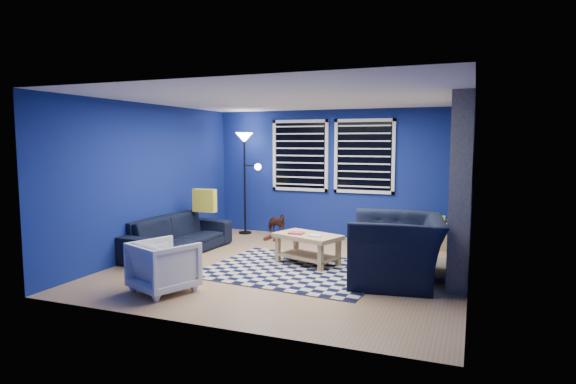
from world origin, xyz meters
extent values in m
plane|color=tan|center=(0.00, 0.00, 0.00)|extent=(5.00, 5.00, 0.00)
plane|color=white|center=(0.00, 0.00, 2.50)|extent=(5.00, 5.00, 0.00)
plane|color=navy|center=(0.00, 2.50, 1.25)|extent=(5.00, 0.00, 5.00)
plane|color=navy|center=(-2.50, 0.00, 1.25)|extent=(0.00, 5.00, 5.00)
plane|color=navy|center=(2.50, 0.00, 1.25)|extent=(0.00, 5.00, 5.00)
cube|color=gray|center=(2.37, 0.50, 1.25)|extent=(0.26, 2.00, 2.50)
cube|color=black|center=(2.23, 0.50, 0.35)|extent=(0.04, 0.70, 0.60)
cube|color=gray|center=(2.10, 0.50, 0.04)|extent=(0.50, 1.20, 0.08)
cube|color=black|center=(-0.75, 2.48, 1.60)|extent=(1.05, 0.02, 1.30)
cube|color=white|center=(-0.75, 2.47, 2.28)|extent=(1.17, 0.05, 0.06)
cube|color=white|center=(-0.75, 2.47, 0.92)|extent=(1.17, 0.05, 0.06)
cube|color=black|center=(0.55, 2.48, 1.60)|extent=(1.05, 0.02, 1.30)
cube|color=white|center=(0.55, 2.47, 2.28)|extent=(1.17, 0.05, 0.06)
cube|color=white|center=(0.55, 2.47, 0.92)|extent=(1.17, 0.05, 0.06)
cube|color=black|center=(2.45, 2.00, 1.40)|extent=(0.06, 1.00, 0.58)
cube|color=black|center=(2.42, 2.00, 1.40)|extent=(0.01, 0.92, 0.50)
cube|color=black|center=(0.12, -0.17, 0.01)|extent=(2.67, 2.21, 0.02)
imported|color=black|center=(-2.10, 0.13, 0.31)|extent=(2.20, 0.97, 0.63)
imported|color=black|center=(1.59, -0.20, 0.44)|extent=(1.52, 1.37, 0.89)
imported|color=gray|center=(-1.06, -1.69, 0.32)|extent=(0.91, 0.92, 0.65)
imported|color=#412814|center=(-1.04, 1.90, 0.29)|extent=(0.41, 0.57, 0.43)
cube|color=tan|center=(0.18, 0.23, 0.44)|extent=(1.12, 0.88, 0.07)
cube|color=tan|center=(0.18, 0.23, 0.13)|extent=(1.01, 0.76, 0.03)
cube|color=#B63451|center=(0.02, 0.17, 0.49)|extent=(0.26, 0.23, 0.03)
cube|color=silver|center=(0.35, 0.09, 0.48)|extent=(0.21, 0.18, 0.03)
cube|color=tan|center=(-0.23, 0.01, 0.21)|extent=(0.08, 0.08, 0.40)
cube|color=tan|center=(0.60, 0.01, 0.21)|extent=(0.08, 0.08, 0.40)
cube|color=tan|center=(-0.23, 0.45, 0.21)|extent=(0.08, 0.08, 0.40)
cube|color=tan|center=(0.60, 0.45, 0.21)|extent=(0.08, 0.08, 0.40)
cube|color=tan|center=(1.91, 2.04, 0.25)|extent=(0.67, 0.54, 0.49)
cube|color=black|center=(1.91, 2.04, 0.25)|extent=(0.59, 0.48, 0.39)
cube|color=#ACC817|center=(1.91, 2.04, 0.54)|extent=(0.40, 0.34, 0.09)
cylinder|color=black|center=(-1.83, 2.14, 0.02)|extent=(0.26, 0.26, 0.03)
cylinder|color=black|center=(-1.83, 2.14, 0.97)|extent=(0.04, 0.04, 1.92)
cone|color=white|center=(-1.83, 2.14, 1.96)|extent=(0.34, 0.34, 0.19)
sphere|color=white|center=(-1.50, 2.08, 1.38)|extent=(0.13, 0.13, 0.13)
cube|color=yellow|center=(-1.95, 0.78, 0.83)|extent=(0.43, 0.13, 0.41)
camera|label=1|loc=(2.52, -6.62, 1.88)|focal=30.00mm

